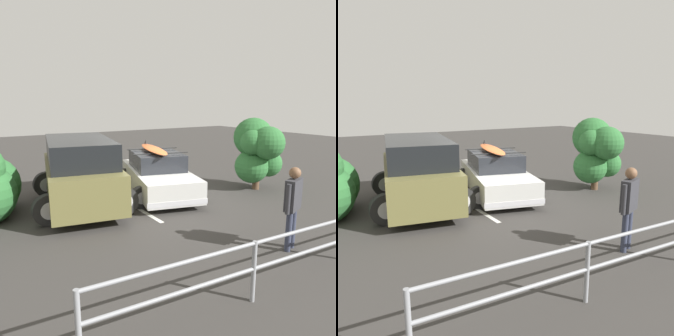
# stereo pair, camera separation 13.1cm
# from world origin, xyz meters

# --- Properties ---
(ground_plane) EXTENTS (44.00, 44.00, 0.02)m
(ground_plane) POSITION_xyz_m (0.00, 0.00, -0.01)
(ground_plane) COLOR #383533
(ground_plane) RESTS_ON ground
(parking_stripe) EXTENTS (0.12, 4.54, 0.00)m
(parking_stripe) POSITION_xyz_m (0.62, -0.48, 0.00)
(parking_stripe) COLOR silver
(parking_stripe) RESTS_ON ground
(sedan_car) EXTENTS (2.92, 4.40, 1.61)m
(sedan_car) POSITION_xyz_m (-0.61, -0.52, 0.63)
(sedan_car) COLOR silver
(sedan_car) RESTS_ON ground
(suv_car) EXTENTS (3.06, 4.73, 1.92)m
(suv_car) POSITION_xyz_m (1.84, -0.67, 0.98)
(suv_car) COLOR brown
(suv_car) RESTS_ON ground
(person_bystander) EXTENTS (0.63, 0.33, 1.69)m
(person_bystander) POSITION_xyz_m (-0.77, 4.39, 1.01)
(person_bystander) COLOR #33384C
(person_bystander) RESTS_ON ground
(bush_near_left) EXTENTS (1.67, 1.93, 2.39)m
(bush_near_left) POSITION_xyz_m (-3.75, 0.71, 1.39)
(bush_near_left) COLOR brown
(bush_near_left) RESTS_ON ground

